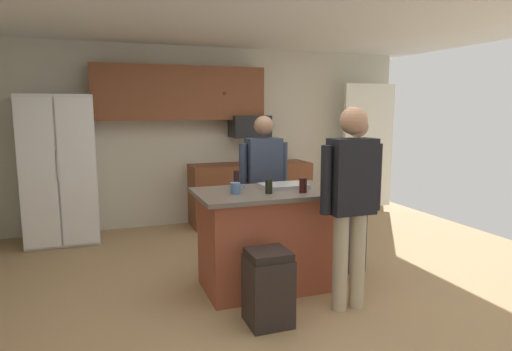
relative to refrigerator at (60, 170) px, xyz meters
name	(u,v)px	position (x,y,z in m)	size (l,w,h in m)	color
floor	(276,289)	(2.00, -2.38, -0.94)	(7.04, 7.04, 0.00)	tan
ceiling	(278,5)	(2.00, -2.38, 1.66)	(7.04, 7.04, 0.00)	white
back_wall	(205,136)	(2.00, 0.42, 0.36)	(6.40, 0.10, 2.60)	beige
french_door_window_panel	(368,147)	(4.60, 0.02, 0.16)	(0.90, 0.06, 2.00)	white
cabinet_run_upper	(180,93)	(1.60, 0.22, 0.98)	(2.40, 0.38, 0.75)	brown
cabinet_run_lower	(250,193)	(2.60, 0.10, -0.49)	(1.80, 0.63, 0.90)	brown
refrigerator	(60,170)	(0.00, 0.00, 0.00)	(0.88, 0.76, 1.88)	white
microwave_over_range	(250,126)	(2.60, 0.12, 0.51)	(0.56, 0.40, 0.32)	black
kitchen_island	(267,239)	(1.94, -2.29, -0.46)	(1.33, 0.83, 0.95)	#9E4C33
person_host_foreground	(264,178)	(2.19, -1.55, 0.00)	(0.57, 0.22, 1.63)	#383842
person_elder_center	(351,194)	(2.44, -2.95, 0.06)	(0.57, 0.23, 1.73)	tan
person_guest_left	(356,184)	(2.95, -2.22, 0.00)	(0.57, 0.22, 1.64)	#383842
glass_pilsner	(303,185)	(2.22, -2.48, 0.08)	(0.07, 0.07, 0.14)	black
mug_blue_stoneware	(236,188)	(1.62, -2.32, 0.06)	(0.13, 0.09, 0.10)	#4C6B99
glass_short_whisky	(269,187)	(1.91, -2.42, 0.07)	(0.07, 0.07, 0.13)	black
tumbler_amber	(237,180)	(1.71, -2.07, 0.09)	(0.06, 0.06, 0.17)	black
serving_tray	(283,186)	(2.14, -2.22, 0.03)	(0.44, 0.30, 0.04)	#B7B7BC
trash_bin	(268,288)	(1.69, -2.98, -0.64)	(0.34, 0.34, 0.61)	black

